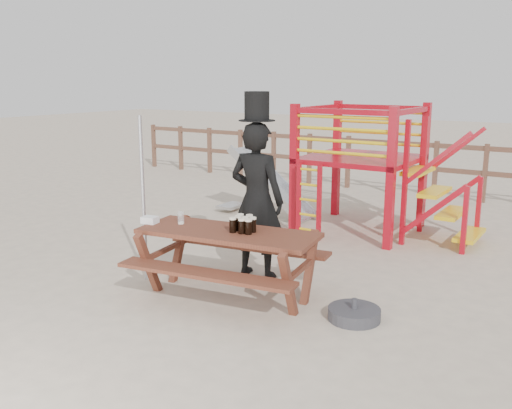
% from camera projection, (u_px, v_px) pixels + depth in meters
% --- Properties ---
extents(ground, '(60.00, 60.00, 0.00)m').
position_uv_depth(ground, '(223.00, 294.00, 6.72)').
color(ground, beige).
rests_on(ground, ground).
extents(back_fence, '(15.09, 0.09, 1.20)m').
position_uv_depth(back_fence, '(412.00, 161.00, 12.31)').
color(back_fence, brown).
rests_on(back_fence, ground).
extents(playground_fort, '(4.71, 1.84, 2.10)m').
position_uv_depth(playground_fort, '(356.00, 166.00, 9.37)').
color(playground_fort, '#AD0B19').
rests_on(playground_fort, ground).
extents(picnic_table, '(2.23, 1.70, 0.79)m').
position_uv_depth(picnic_table, '(228.00, 256.00, 6.53)').
color(picnic_table, brown).
rests_on(picnic_table, ground).
extents(man_with_hat, '(0.75, 0.52, 2.34)m').
position_uv_depth(man_with_hat, '(257.00, 196.00, 7.12)').
color(man_with_hat, black).
rests_on(man_with_hat, ground).
extents(metal_pole, '(0.05, 0.05, 2.06)m').
position_uv_depth(metal_pole, '(143.00, 200.00, 7.01)').
color(metal_pole, '#B2B2B7').
rests_on(metal_pole, ground).
extents(parasol_base, '(0.55, 0.55, 0.23)m').
position_uv_depth(parasol_base, '(354.00, 314.00, 5.99)').
color(parasol_base, '#343439').
rests_on(parasol_base, ground).
extents(paper_bag, '(0.20, 0.17, 0.08)m').
position_uv_depth(paper_bag, '(150.00, 220.00, 6.81)').
color(paper_bag, white).
rests_on(paper_bag, picnic_table).
extents(stout_pints, '(0.30, 0.29, 0.17)m').
position_uv_depth(stout_pints, '(244.00, 224.00, 6.43)').
color(stout_pints, black).
rests_on(stout_pints, picnic_table).
extents(empty_glasses, '(0.08, 0.08, 0.15)m').
position_uv_depth(empty_glasses, '(181.00, 218.00, 6.77)').
color(empty_glasses, silver).
rests_on(empty_glasses, picnic_table).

